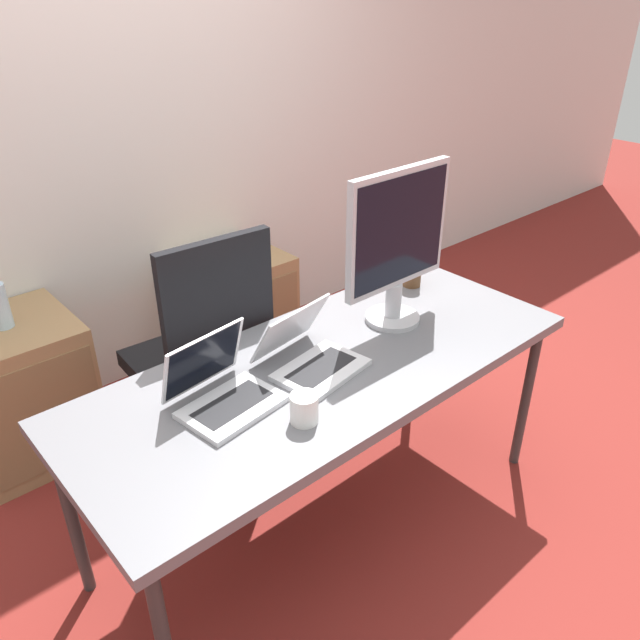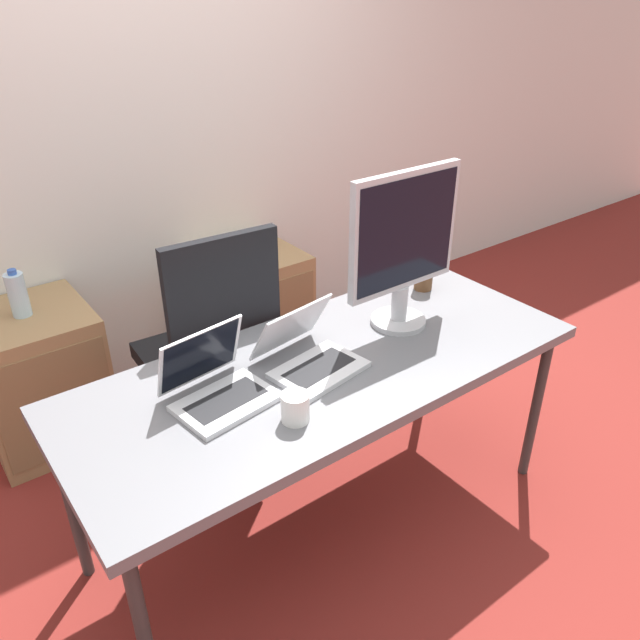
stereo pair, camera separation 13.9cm
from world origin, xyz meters
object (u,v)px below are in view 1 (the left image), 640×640
office_chair (204,378)px  cabinet_left (23,391)px  laptop_right (310,355)px  cabinet_right (233,311)px  monitor (397,244)px  laptop_left (222,390)px  coffee_cup_brown (412,272)px  coffee_cup_white (304,408)px

office_chair → cabinet_left: (-0.56, 0.54, -0.09)m
office_chair → laptop_right: size_ratio=3.11×
cabinet_right → monitor: 1.31m
office_chair → laptop_left: office_chair is taller
laptop_right → coffee_cup_brown: 0.74m
cabinet_right → cabinet_left: bearing=180.0°
laptop_left → coffee_cup_white: laptop_left is taller
laptop_right → coffee_cup_white: (-0.20, -0.21, 0.00)m
laptop_left → office_chair: bearing=65.9°
coffee_cup_white → laptop_right: bearing=45.8°
coffee_cup_brown → cabinet_left: bearing=145.2°
office_chair → laptop_right: 0.70m
cabinet_right → coffee_cup_white: size_ratio=6.93×
cabinet_right → monitor: monitor is taller
cabinet_right → coffee_cup_brown: 1.09m
monitor → cabinet_left: bearing=134.5°
office_chair → laptop_left: (-0.25, -0.57, 0.36)m
office_chair → cabinet_right: office_chair is taller
laptop_right → laptop_left: bearing=175.8°
monitor → coffee_cup_white: 0.73m
coffee_cup_white → office_chair: bearing=81.1°
monitor → coffee_cup_brown: monitor is taller
laptop_left → laptop_right: size_ratio=0.93×
cabinet_right → laptop_left: (-0.76, -1.11, 0.45)m
cabinet_right → laptop_left: size_ratio=1.96×
laptop_left → coffee_cup_white: bearing=-61.0°
cabinet_left → laptop_left: (0.31, -1.11, 0.45)m
laptop_left → laptop_right: laptop_left is taller
laptop_right → monitor: (0.43, 0.03, 0.27)m
coffee_cup_white → coffee_cup_brown: 1.00m
office_chair → laptop_right: office_chair is taller
cabinet_left → monitor: 1.69m
laptop_left → coffee_cup_brown: 1.06m
laptop_left → coffee_cup_white: (0.13, -0.23, -0.00)m
coffee_cup_white → coffee_cup_brown: coffee_cup_brown is taller
office_chair → cabinet_left: bearing=136.5°
laptop_left → laptop_right: 0.33m
cabinet_left → monitor: (1.08, -1.10, 0.71)m
laptop_left → monitor: (0.77, 0.01, 0.26)m
office_chair → coffee_cup_white: 0.89m
monitor → coffee_cup_brown: 0.40m
cabinet_left → laptop_right: bearing=-60.4°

